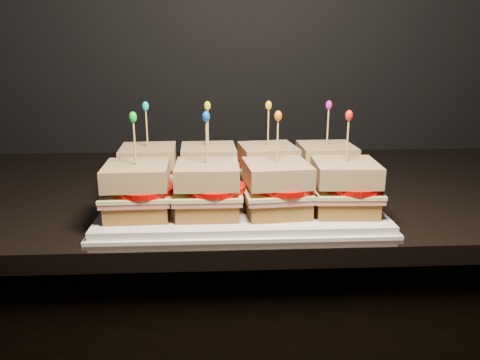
{
  "coord_description": "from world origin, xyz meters",
  "views": [
    {
      "loc": [
        0.78,
        0.73,
        1.21
      ],
      "look_at": [
        0.82,
        1.52,
        0.98
      ],
      "focal_mm": 35.0,
      "sensor_mm": 36.0,
      "label": 1
    }
  ],
  "objects": [
    {
      "name": "sandwich_2_ham",
      "position": [
        0.88,
        1.58,
        0.98
      ],
      "size": [
        0.12,
        0.12,
        0.01
      ],
      "primitive_type": "cube",
      "rotation": [
        0.0,
        0.0,
        0.13
      ],
      "color": "#C3635E",
      "rests_on": "sandwich_2_bread_bot"
    },
    {
      "name": "sandwich_4_bread_bot",
      "position": [
        0.66,
        1.45,
        0.96
      ],
      "size": [
        0.1,
        0.1,
        0.03
      ],
      "primitive_type": "cube",
      "rotation": [
        0.0,
        0.0,
        0.04
      ],
      "color": "brown",
      "rests_on": "platter"
    },
    {
      "name": "sandwich_3_bread_bot",
      "position": [
        0.99,
        1.58,
        0.96
      ],
      "size": [
        0.1,
        0.1,
        0.03
      ],
      "primitive_type": "cube",
      "rotation": [
        0.0,
        0.0,
        0.02
      ],
      "color": "brown",
      "rests_on": "platter"
    },
    {
      "name": "sandwich_4_pick",
      "position": [
        0.66,
        1.45,
        1.06
      ],
      "size": [
        0.0,
        0.0,
        0.09
      ],
      "primitive_type": "cylinder",
      "color": "tan",
      "rests_on": "sandwich_4_bread_top"
    },
    {
      "name": "sandwich_2_bread_top",
      "position": [
        0.88,
        1.58,
        1.01
      ],
      "size": [
        0.11,
        0.11,
        0.03
      ],
      "primitive_type": "cube",
      "rotation": [
        0.0,
        0.0,
        0.13
      ],
      "color": "#553110",
      "rests_on": "sandwich_2_tomato"
    },
    {
      "name": "platter_rim",
      "position": [
        0.82,
        1.52,
        0.93
      ],
      "size": [
        0.48,
        0.3,
        0.01
      ],
      "primitive_type": "cube",
      "color": "white",
      "rests_on": "granite_slab"
    },
    {
      "name": "sandwich_3_frill",
      "position": [
        0.99,
        1.58,
        1.11
      ],
      "size": [
        0.01,
        0.01,
        0.02
      ],
      "primitive_type": "ellipsoid",
      "color": "#D4119C",
      "rests_on": "sandwich_3_pick"
    },
    {
      "name": "sandwich_3_bread_top",
      "position": [
        0.99,
        1.58,
        1.01
      ],
      "size": [
        0.1,
        0.1,
        0.03
      ],
      "primitive_type": "cube",
      "rotation": [
        0.0,
        0.0,
        0.02
      ],
      "color": "#553110",
      "rests_on": "sandwich_3_tomato"
    },
    {
      "name": "sandwich_6_cheese",
      "position": [
        0.88,
        1.45,
        0.99
      ],
      "size": [
        0.12,
        0.12,
        0.01
      ],
      "primitive_type": "cube",
      "rotation": [
        0.0,
        0.0,
        0.1
      ],
      "color": "beige",
      "rests_on": "sandwich_6_ham"
    },
    {
      "name": "sandwich_6_bread_bot",
      "position": [
        0.88,
        1.45,
        0.96
      ],
      "size": [
        0.11,
        0.11,
        0.03
      ],
      "primitive_type": "cube",
      "rotation": [
        0.0,
        0.0,
        0.1
      ],
      "color": "brown",
      "rests_on": "platter"
    },
    {
      "name": "granite_slab",
      "position": [
        0.74,
        1.68,
        0.91
      ],
      "size": [
        2.51,
        0.67,
        0.03
      ],
      "primitive_type": "cube",
      "color": "black",
      "rests_on": "cabinet"
    },
    {
      "name": "sandwich_7_cheese",
      "position": [
        0.99,
        1.45,
        0.99
      ],
      "size": [
        0.11,
        0.11,
        0.01
      ],
      "primitive_type": "cube",
      "rotation": [
        0.0,
        0.0,
        -0.05
      ],
      "color": "beige",
      "rests_on": "sandwich_7_ham"
    },
    {
      "name": "sandwich_2_bread_bot",
      "position": [
        0.88,
        1.58,
        0.96
      ],
      "size": [
        0.11,
        0.11,
        0.03
      ],
      "primitive_type": "cube",
      "rotation": [
        0.0,
        0.0,
        0.13
      ],
      "color": "brown",
      "rests_on": "platter"
    },
    {
      "name": "sandwich_1_pick",
      "position": [
        0.77,
        1.58,
        1.06
      ],
      "size": [
        0.0,
        0.0,
        0.09
      ],
      "primitive_type": "cylinder",
      "color": "tan",
      "rests_on": "sandwich_1_bread_top"
    },
    {
      "name": "platter",
      "position": [
        0.82,
        1.52,
        0.94
      ],
      "size": [
        0.47,
        0.29,
        0.02
      ],
      "primitive_type": "cube",
      "color": "white",
      "rests_on": "granite_slab"
    },
    {
      "name": "sandwich_0_bread_top",
      "position": [
        0.66,
        1.58,
        1.01
      ],
      "size": [
        0.11,
        0.11,
        0.03
      ],
      "primitive_type": "cube",
      "rotation": [
        0.0,
        0.0,
        0.05
      ],
      "color": "#553110",
      "rests_on": "sandwich_0_tomato"
    },
    {
      "name": "sandwich_5_tomato",
      "position": [
        0.78,
        1.44,
        0.99
      ],
      "size": [
        0.1,
        0.1,
        0.01
      ],
      "primitive_type": "cylinder",
      "color": "#C60603",
      "rests_on": "sandwich_5_cheese"
    },
    {
      "name": "sandwich_7_frill",
      "position": [
        0.99,
        1.45,
        1.11
      ],
      "size": [
        0.01,
        0.01,
        0.02
      ],
      "primitive_type": "ellipsoid",
      "color": "red",
      "rests_on": "sandwich_7_pick"
    },
    {
      "name": "sandwich_0_frill",
      "position": [
        0.66,
        1.58,
        1.11
      ],
      "size": [
        0.01,
        0.01,
        0.02
      ],
      "primitive_type": "ellipsoid",
      "color": "#08B4AB",
      "rests_on": "sandwich_0_pick"
    },
    {
      "name": "sandwich_6_frill",
      "position": [
        0.88,
        1.45,
        1.11
      ],
      "size": [
        0.01,
        0.01,
        0.02
      ],
      "primitive_type": "ellipsoid",
      "color": "orange",
      "rests_on": "sandwich_6_pick"
    },
    {
      "name": "sandwich_3_cheese",
      "position": [
        0.99,
        1.58,
        0.99
      ],
      "size": [
        0.11,
        0.11,
        0.01
      ],
      "primitive_type": "cube",
      "rotation": [
        0.0,
        0.0,
        0.02
      ],
      "color": "beige",
      "rests_on": "sandwich_3_ham"
    },
    {
      "name": "sandwich_4_ham",
      "position": [
        0.66,
        1.45,
        0.98
      ],
      "size": [
        0.11,
        0.11,
        0.01
      ],
      "primitive_type": "cube",
      "rotation": [
        0.0,
        0.0,
        0.04
      ],
      "color": "#C3635E",
      "rests_on": "sandwich_4_bread_bot"
    },
    {
      "name": "sandwich_4_bread_top",
      "position": [
        0.66,
        1.45,
        1.01
      ],
      "size": [
        0.1,
        0.1,
        0.03
      ],
      "primitive_type": "cube",
      "rotation": [
        0.0,
        0.0,
        0.04
      ],
      "color": "#553110",
      "rests_on": "sandwich_4_tomato"
    },
    {
      "name": "sandwich_5_cheese",
      "position": [
        0.77,
        1.45,
        0.99
      ],
      "size": [
        0.11,
        0.11,
        0.01
      ],
      "primitive_type": "cube",
      "rotation": [
        0.0,
        0.0,
        -0.0
      ],
      "color": "beige",
      "rests_on": "sandwich_5_ham"
    },
    {
      "name": "sandwich_7_tomato",
      "position": [
        1.0,
        1.44,
        0.99
      ],
      "size": [
        0.1,
        0.1,
        0.01
      ],
      "primitive_type": "cylinder",
      "color": "#C60603",
      "rests_on": "sandwich_7_cheese"
    },
    {
      "name": "sandwich_4_frill",
      "position": [
        0.66,
        1.45,
        1.11
      ],
      "size": [
        0.01,
        0.01,
        0.02
      ],
      "primitive_type": "ellipsoid",
      "color": "green",
      "rests_on": "sandwich_4_pick"
    },
    {
      "name": "sandwich_5_ham",
      "position": [
        0.77,
        1.45,
        0.98
      ],
      "size": [
        0.11,
        0.1,
        0.01
      ],
      "primitive_type": "cube",
      "rotation": [
        0.0,
        0.0,
        -0.0
      ],
      "color": "#C3635E",
      "rests_on": "sandwich_5_bread_bot"
    },
    {
      "name": "sandwich_0_bread_bot",
      "position": [
        0.66,
        1.58,
        0.96
      ],
      "size": [
        0.1,
        0.1,
        0.03
      ],
      "primitive_type": "cube",
      "rotation": [
        0.0,
        0.0,
        0.05
      ],
      "color": "brown",
      "rests_on": "platter"
    },
    {
      "name": "sandwich_6_pick",
      "position": [
        0.88,
        1.45,
        1.06
      ],
      "size": [
        0.0,
        0.0,
        0.09
      ],
      "primitive_type": "cylinder",
      "color": "tan",
      "rests_on": "sandwich_6_bread_top"
    },
    {
      "name": "sandwich_2_frill",
      "position": [
        0.88,
        1.58,
        1.11
      ],
      "size": [
        0.01,
        0.01,
        0.02
      ],
      "primitive_type": "ellipsoid",
      "color": "gold",
      "rests_on": "sandwich_2_pick"
    },
    {
      "name": "sandwich_1_bread_bot",
      "position": [
        0.77,
        1.58,
        0.96
      ],
      "size": [
        0.1,
        0.1,
        0.03
      ],
      "primitive_type": "cube",
      "rotation": [
        0.0,
        0.0,
        0.04
      ],
      "color": "brown",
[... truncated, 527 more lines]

